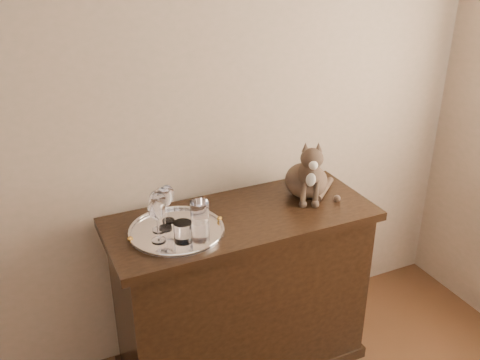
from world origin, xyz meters
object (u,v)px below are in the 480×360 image
object	(u,v)px
sideboard	(242,293)
cat	(307,165)
wine_glass_b	(167,203)
tumbler_b	(183,232)
tray	(177,232)
wine_glass_a	(158,211)
wine_glass_c	(157,220)
tumbler_c	(200,212)
wine_glass_d	(164,208)

from	to	relation	value
sideboard	cat	xyz separation A→B (m)	(0.36, 0.05, 0.58)
wine_glass_b	tumbler_b	xyz separation A→B (m)	(0.00, -0.18, -0.04)
tray	cat	xyz separation A→B (m)	(0.67, 0.07, 0.15)
wine_glass_a	wine_glass_b	bearing A→B (deg)	44.05
sideboard	wine_glass_c	size ratio (longest dim) A/B	6.48
wine_glass_b	tumbler_c	distance (m)	0.14
tumbler_c	wine_glass_d	bearing A→B (deg)	178.15
wine_glass_a	tumbler_c	xyz separation A→B (m)	(0.18, -0.00, -0.05)
sideboard	wine_glass_b	size ratio (longest dim) A/B	7.05
tray	wine_glass_a	world-z (taller)	wine_glass_a
wine_glass_d	wine_glass_a	bearing A→B (deg)	-172.98
tumbler_b	tray	bearing A→B (deg)	89.19
wine_glass_d	tumbler_c	world-z (taller)	wine_glass_d
tumbler_b	cat	bearing A→B (deg)	13.45
tumbler_c	sideboard	bearing A→B (deg)	-4.82
tray	wine_glass_c	xyz separation A→B (m)	(-0.09, -0.04, 0.10)
wine_glass_d	cat	bearing A→B (deg)	2.58
tray	wine_glass_c	size ratio (longest dim) A/B	2.16
tumbler_b	cat	distance (m)	0.69
wine_glass_b	wine_glass_a	bearing A→B (deg)	-135.95
wine_glass_b	tumbler_c	size ratio (longest dim) A/B	1.86
wine_glass_d	tumbler_b	world-z (taller)	wine_glass_d
sideboard	tumbler_b	bearing A→B (deg)	-160.95
wine_glass_c	wine_glass_d	world-z (taller)	wine_glass_d
cat	tumbler_b	bearing A→B (deg)	-143.40
wine_glass_a	tumbler_b	distance (m)	0.15
wine_glass_b	wine_glass_d	distance (m)	0.06
wine_glass_b	wine_glass_c	size ratio (longest dim) A/B	0.92
tumbler_b	tumbler_c	bearing A→B (deg)	46.08
sideboard	wine_glass_b	distance (m)	0.61
sideboard	tray	xyz separation A→B (m)	(-0.31, -0.02, 0.43)
wine_glass_c	tumbler_c	world-z (taller)	wine_glass_c
wine_glass_a	tumbler_b	world-z (taller)	wine_glass_a
tray	wine_glass_c	bearing A→B (deg)	-154.51
tumbler_c	wine_glass_b	bearing A→B (deg)	154.34
tumbler_b	tumbler_c	distance (m)	0.17
wine_glass_b	wine_glass_c	distance (m)	0.16
cat	wine_glass_a	bearing A→B (deg)	-154.11
sideboard	wine_glass_a	distance (m)	0.64
tray	wine_glass_b	distance (m)	0.13
wine_glass_a	cat	world-z (taller)	cat
tumbler_b	wine_glass_c	bearing A→B (deg)	152.32
wine_glass_b	cat	xyz separation A→B (m)	(0.67, -0.02, 0.06)
wine_glass_b	tumbler_b	bearing A→B (deg)	-88.82
tumbler_b	sideboard	bearing A→B (deg)	19.05
wine_glass_c	cat	bearing A→B (deg)	8.51
wine_glass_a	wine_glass_c	world-z (taller)	wine_glass_c
sideboard	tumbler_c	distance (m)	0.52
wine_glass_d	tumbler_b	bearing A→B (deg)	-74.34
wine_glass_a	cat	bearing A→B (deg)	2.75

